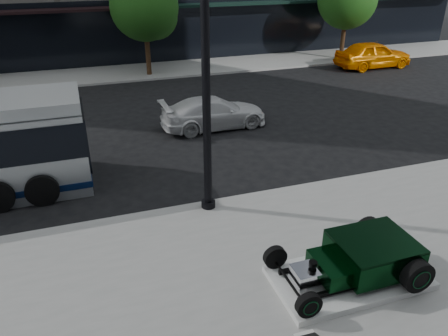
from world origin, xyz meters
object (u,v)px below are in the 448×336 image
object	(u,v)px
lamppost	(206,93)
yellow_taxi	(373,55)
white_sedan	(214,113)
hot_rod	(364,256)

from	to	relation	value
lamppost	yellow_taxi	world-z (taller)	lamppost
lamppost	white_sedan	xyz separation A→B (m)	(2.13, 6.22, -2.84)
hot_rod	yellow_taxi	bearing A→B (deg)	53.83
yellow_taxi	hot_rod	bearing A→B (deg)	142.84
lamppost	yellow_taxi	size ratio (longest dim) A/B	1.50
lamppost	yellow_taxi	bearing A→B (deg)	41.20
lamppost	white_sedan	bearing A→B (deg)	71.06
white_sedan	yellow_taxi	world-z (taller)	yellow_taxi
lamppost	white_sedan	distance (m)	7.16
lamppost	yellow_taxi	distance (m)	19.75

